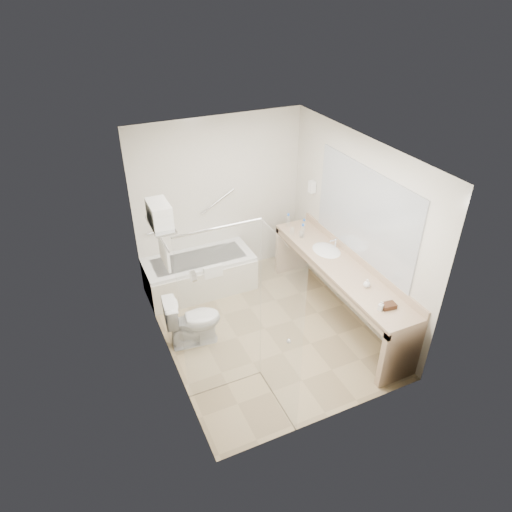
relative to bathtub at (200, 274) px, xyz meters
name	(u,v)px	position (x,y,z in m)	size (l,w,h in m)	color
floor	(265,329)	(0.50, -1.24, -0.28)	(3.20, 3.20, 0.00)	tan
ceiling	(268,151)	(0.50, -1.24, 2.22)	(2.60, 3.20, 0.10)	white
wall_back	(220,200)	(0.50, 0.36, 0.97)	(2.60, 0.10, 2.50)	beige
wall_front	(339,330)	(0.50, -2.84, 0.97)	(2.60, 0.10, 2.50)	beige
wall_left	(162,276)	(-0.80, -1.24, 0.97)	(0.10, 3.20, 2.50)	beige
wall_right	(355,229)	(1.80, -1.24, 0.97)	(0.10, 3.20, 2.50)	beige
bathtub	(200,274)	(0.00, 0.00, 0.00)	(1.60, 0.73, 0.59)	white
grab_bar_short	(160,231)	(-0.45, 0.32, 0.67)	(0.03, 0.03, 0.40)	silver
grab_bar_long	(218,201)	(0.45, 0.32, 0.97)	(0.03, 0.03, 0.60)	silver
shower_enclosure	(250,321)	(-0.13, -2.16, 0.79)	(0.96, 0.91, 2.11)	silver
towel_shelf	(160,220)	(-0.67, -0.89, 1.48)	(0.24, 0.55, 0.81)	silver
vanity_counter	(339,278)	(1.52, -1.39, 0.36)	(0.55, 2.70, 0.95)	tan
sink	(326,252)	(1.55, -0.99, 0.54)	(0.40, 0.52, 0.14)	white
faucet	(336,243)	(1.70, -0.99, 0.65)	(0.03, 0.03, 0.14)	silver
mirror	(364,214)	(1.79, -1.39, 1.27)	(0.02, 2.00, 1.20)	#A4A9B0
hairdryer_unit	(312,187)	(1.75, -0.19, 1.17)	(0.08, 0.10, 0.18)	white
toilet	(193,321)	(-0.45, -1.08, 0.08)	(0.40, 0.72, 0.70)	white
amenity_basket	(389,306)	(1.52, -2.38, 0.60)	(0.17, 0.11, 0.06)	#4A291A
soap_bottle_a	(380,308)	(1.41, -2.37, 0.60)	(0.05, 0.12, 0.05)	white
soap_bottle_b	(367,284)	(1.54, -1.94, 0.62)	(0.09, 0.11, 0.09)	white
water_bottle_left	(304,226)	(1.54, -0.37, 0.66)	(0.06, 0.06, 0.19)	silver
water_bottle_mid	(303,231)	(1.43, -0.54, 0.68)	(0.07, 0.07, 0.22)	silver
water_bottle_right	(288,220)	(1.40, -0.14, 0.67)	(0.06, 0.06, 0.21)	silver
drinking_glass_near	(292,231)	(1.34, -0.38, 0.62)	(0.07, 0.07, 0.09)	silver
drinking_glass_far	(301,234)	(1.41, -0.52, 0.62)	(0.07, 0.07, 0.09)	silver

